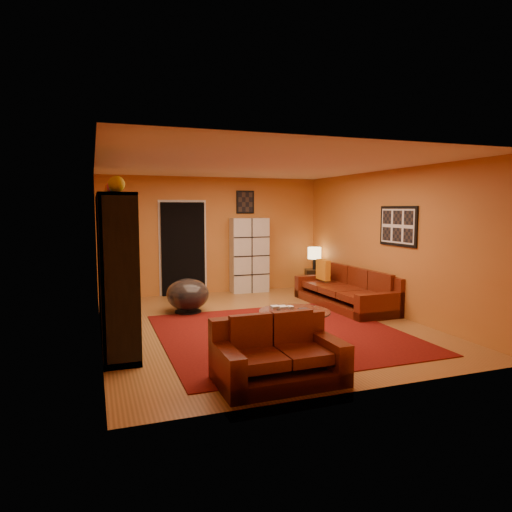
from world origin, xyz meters
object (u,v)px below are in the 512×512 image
object	(u,v)px
sofa	(350,292)
table_lamp	(314,254)
coffee_table	(295,314)
bowl_chair	(188,295)
tv	(118,270)
storage_cabinet	(249,255)
entertainment_unit	(115,267)
side_table	(314,280)
loveseat	(276,355)

from	to	relation	value
sofa	table_lamp	world-z (taller)	table_lamp
coffee_table	bowl_chair	size ratio (longest dim) A/B	1.27
sofa	bowl_chair	world-z (taller)	sofa
tv	storage_cabinet	size ratio (longest dim) A/B	0.59
sofa	bowl_chair	bearing A→B (deg)	169.48
table_lamp	tv	bearing A→B (deg)	-150.80
bowl_chair	table_lamp	distance (m)	3.48
storage_cabinet	table_lamp	bearing A→B (deg)	-13.72
entertainment_unit	storage_cabinet	size ratio (longest dim) A/B	1.78
coffee_table	side_table	distance (m)	4.39
tv	side_table	xyz separation A→B (m)	(4.47, 2.50, -0.76)
tv	coffee_table	size ratio (longest dim) A/B	1.01
loveseat	bowl_chair	bearing A→B (deg)	3.45
tv	sofa	bearing A→B (deg)	-80.05
side_table	table_lamp	world-z (taller)	table_lamp
storage_cabinet	table_lamp	world-z (taller)	storage_cabinet
sofa	loveseat	bearing A→B (deg)	-133.77
entertainment_unit	sofa	xyz separation A→B (m)	(4.42, 0.70, -0.77)
tv	sofa	distance (m)	4.49
bowl_chair	table_lamp	size ratio (longest dim) A/B	1.51
bowl_chair	side_table	bearing A→B (deg)	21.16
entertainment_unit	coffee_table	world-z (taller)	entertainment_unit
entertainment_unit	tv	world-z (taller)	entertainment_unit
tv	loveseat	world-z (taller)	tv
table_lamp	sofa	bearing A→B (deg)	-93.52
table_lamp	storage_cabinet	bearing A→B (deg)	165.80
tv	sofa	world-z (taller)	tv
sofa	table_lamp	xyz separation A→B (m)	(0.11, 1.73, 0.58)
table_lamp	loveseat	bearing A→B (deg)	-121.21
tv	bowl_chair	distance (m)	1.91
tv	sofa	xyz separation A→B (m)	(4.37, 0.77, -0.72)
side_table	table_lamp	bearing A→B (deg)	0.00
tv	loveseat	bearing A→B (deg)	-146.81
entertainment_unit	loveseat	world-z (taller)	entertainment_unit
coffee_table	loveseat	bearing A→B (deg)	-123.53
bowl_chair	side_table	world-z (taller)	bowl_chair
tv	coffee_table	xyz separation A→B (m)	(2.25, -1.28, -0.55)
bowl_chair	table_lamp	world-z (taller)	table_lamp
bowl_chair	loveseat	bearing A→B (deg)	-85.69
tv	loveseat	xyz separation A→B (m)	(1.54, -2.35, -0.72)
coffee_table	tv	bearing A→B (deg)	150.43
loveseat	table_lamp	distance (m)	5.70
storage_cabinet	bowl_chair	world-z (taller)	storage_cabinet
storage_cabinet	bowl_chair	size ratio (longest dim) A/B	2.18
entertainment_unit	coffee_table	size ratio (longest dim) A/B	3.04
loveseat	bowl_chair	size ratio (longest dim) A/B	1.80
coffee_table	bowl_chair	world-z (taller)	bowl_chair
storage_cabinet	bowl_chair	distance (m)	2.43
side_table	table_lamp	size ratio (longest dim) A/B	0.97
table_lamp	coffee_table	bearing A→B (deg)	-120.52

